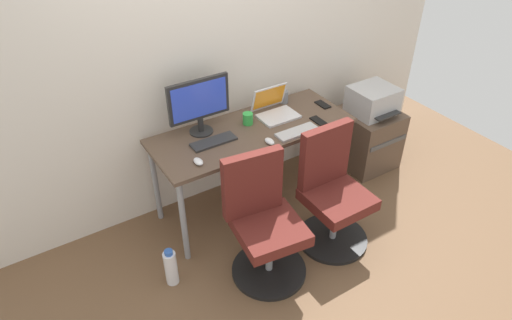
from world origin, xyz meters
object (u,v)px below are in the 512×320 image
side_cabinet (366,138)px  coffee_mug (248,119)px  desktop_monitor (199,103)px  office_chair_right (332,194)px  open_laptop (274,108)px  water_bottle_on_floor (171,267)px  printer (373,100)px  office_chair_left (264,224)px

side_cabinet → coffee_mug: size_ratio=6.01×
desktop_monitor → office_chair_right: bearing=-51.1°
desktop_monitor → open_laptop: 0.65m
desktop_monitor → coffee_mug: 0.42m
side_cabinet → water_bottle_on_floor: size_ratio=1.78×
side_cabinet → open_laptop: bearing=171.7°
water_bottle_on_floor → desktop_monitor: (0.58, 0.58, 0.86)m
side_cabinet → printer: printer is taller
open_laptop → coffee_mug: size_ratio=3.37×
office_chair_right → water_bottle_on_floor: (-1.23, 0.22, -0.28)m
printer → desktop_monitor: (-1.58, 0.22, 0.33)m
side_cabinet → desktop_monitor: desktop_monitor is taller
office_chair_left → coffee_mug: size_ratio=10.22×
office_chair_right → desktop_monitor: 1.19m
office_chair_left → open_laptop: size_ratio=3.03×
water_bottle_on_floor → open_laptop: open_laptop is taller
office_chair_right → water_bottle_on_floor: bearing=169.7°
office_chair_right → side_cabinet: (0.93, 0.59, -0.15)m
office_chair_left → office_chair_right: size_ratio=1.00×
office_chair_left → office_chair_right: 0.61m
water_bottle_on_floor → office_chair_right: bearing=-10.3°
open_laptop → office_chair_right: bearing=-87.5°
office_chair_right → coffee_mug: bearing=111.9°
open_laptop → side_cabinet: bearing=-8.3°
office_chair_right → office_chair_left: bearing=-180.0°
office_chair_right → desktop_monitor: (-0.65, 0.81, 0.58)m
office_chair_left → open_laptop: 1.01m
side_cabinet → desktop_monitor: 1.76m
open_laptop → printer: bearing=-8.4°
office_chair_right → printer: size_ratio=2.35×
printer → water_bottle_on_floor: (-2.16, -0.37, -0.53)m
office_chair_right → desktop_monitor: bearing=128.9°
desktop_monitor → side_cabinet: bearing=-7.7°
office_chair_left → water_bottle_on_floor: office_chair_left is taller
side_cabinet → desktop_monitor: size_ratio=1.15×
open_laptop → water_bottle_on_floor: bearing=-156.9°
printer → coffee_mug: bearing=174.0°
water_bottle_on_floor → desktop_monitor: bearing=45.4°
office_chair_left → water_bottle_on_floor: size_ratio=3.03×
side_cabinet → coffee_mug: bearing=174.0°
office_chair_right → water_bottle_on_floor: 1.28m
office_chair_left → water_bottle_on_floor: (-0.62, 0.22, -0.28)m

